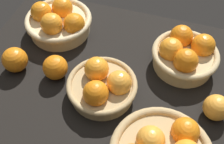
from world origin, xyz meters
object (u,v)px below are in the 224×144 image
at_px(loose_orange_front_gap, 15,60).
at_px(loose_orange_side_gap, 55,67).
at_px(basket_near_left, 185,54).
at_px(basket_center, 103,85).
at_px(basket_near_right, 59,21).
at_px(loose_orange_back_gap, 216,107).

bearing_deg(loose_orange_front_gap, loose_orange_side_gap, -175.48).
bearing_deg(loose_orange_front_gap, basket_near_left, -160.74).
height_order(basket_center, loose_orange_front_gap, basket_center).
bearing_deg(basket_near_left, basket_near_right, -3.03).
relative_size(basket_near_right, basket_center, 1.13).
height_order(basket_near_left, loose_orange_front_gap, basket_near_left).
xyz_separation_m(loose_orange_back_gap, loose_orange_side_gap, (0.47, 0.01, 0.00)).
bearing_deg(basket_near_right, loose_orange_side_gap, 111.37).
xyz_separation_m(basket_near_right, basket_near_left, (-0.43, 0.02, 0.00)).
bearing_deg(loose_orange_back_gap, loose_orange_side_gap, 0.86).
xyz_separation_m(basket_center, loose_orange_side_gap, (0.16, -0.02, -0.00)).
height_order(basket_near_left, basket_center, basket_near_left).
xyz_separation_m(basket_near_left, basket_center, (0.20, 0.18, -0.01)).
distance_m(loose_orange_front_gap, loose_orange_side_gap, 0.13).
bearing_deg(loose_orange_back_gap, basket_near_left, -54.74).
distance_m(loose_orange_front_gap, loose_orange_back_gap, 0.60).
bearing_deg(loose_orange_back_gap, basket_center, 5.02).
relative_size(basket_near_right, loose_orange_side_gap, 3.03).
relative_size(basket_center, loose_orange_side_gap, 2.68).
xyz_separation_m(loose_orange_front_gap, loose_orange_back_gap, (-0.60, -0.02, -0.00)).
bearing_deg(loose_orange_side_gap, basket_near_right, -68.63).
relative_size(basket_near_left, loose_orange_front_gap, 2.64).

